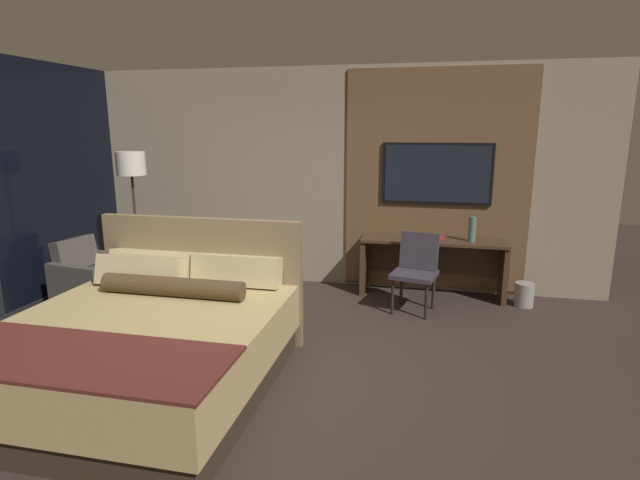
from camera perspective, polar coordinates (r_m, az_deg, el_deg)
name	(u,v)px	position (r m, az deg, el deg)	size (l,w,h in m)	color
ground_plane	(253,369)	(4.51, -7.65, -14.37)	(16.00, 16.00, 0.00)	#332823
wall_back_tv_panel	(333,179)	(6.50, 1.50, 7.01)	(7.20, 0.09, 2.80)	gray
bed	(147,344)	(4.30, -19.12, -11.16)	(2.03, 2.20, 1.21)	#33281E
desk	(432,257)	(6.30, 12.73, -1.93)	(1.73, 0.46, 0.72)	#422D1E
tv	(437,174)	(6.30, 13.18, 7.38)	(1.33, 0.04, 0.75)	black
desk_chair	(416,265)	(5.77, 10.96, -2.85)	(0.56, 0.56, 0.88)	#38333D
armchair_by_window	(94,283)	(6.41, -24.39, -4.50)	(0.82, 0.83, 0.80)	#47423D
floor_lamp	(132,175)	(6.46, -20.70, 6.93)	(0.34, 0.34, 1.77)	#282623
vase_tall	(472,229)	(6.20, 17.00, 1.19)	(0.09, 0.09, 0.29)	#4C706B
book	(434,238)	(6.22, 12.88, 0.24)	(0.26, 0.22, 0.03)	maroon
waste_bin	(524,295)	(6.33, 22.28, -5.79)	(0.22, 0.22, 0.28)	gray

